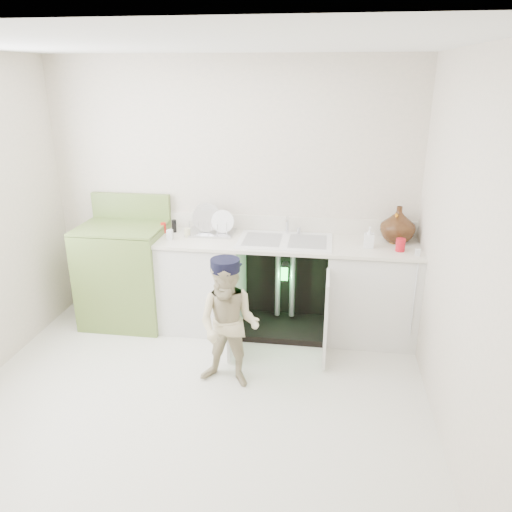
{
  "coord_description": "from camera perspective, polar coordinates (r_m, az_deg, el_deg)",
  "views": [
    {
      "loc": [
        0.91,
        -3.08,
        2.34
      ],
      "look_at": [
        0.36,
        0.7,
        0.93
      ],
      "focal_mm": 35.0,
      "sensor_mm": 36.0,
      "label": 1
    }
  ],
  "objects": [
    {
      "name": "avocado_stove",
      "position": [
        5.02,
        -14.69,
        -1.86
      ],
      "size": [
        0.79,
        0.65,
        1.23
      ],
      "color": "olive",
      "rests_on": "ground"
    },
    {
      "name": "counter_run",
      "position": [
        4.7,
        3.62,
        -3.2
      ],
      "size": [
        2.44,
        1.02,
        1.22
      ],
      "color": "silver",
      "rests_on": "ground"
    },
    {
      "name": "room_shell",
      "position": [
        3.4,
        -7.7,
        1.34
      ],
      "size": [
        6.0,
        5.5,
        1.26
      ],
      "color": "beige",
      "rests_on": "ground"
    },
    {
      "name": "ground",
      "position": [
        3.98,
        -6.83,
        -15.95
      ],
      "size": [
        3.5,
        3.5,
        0.0
      ],
      "primitive_type": "plane",
      "color": "beige",
      "rests_on": "ground"
    },
    {
      "name": "repair_worker",
      "position": [
        3.86,
        -3.11,
        -7.76
      ],
      "size": [
        0.68,
        0.84,
        1.05
      ],
      "rotation": [
        0.0,
        0.0,
        -0.15
      ],
      "color": "#C3B18C",
      "rests_on": "ground"
    }
  ]
}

